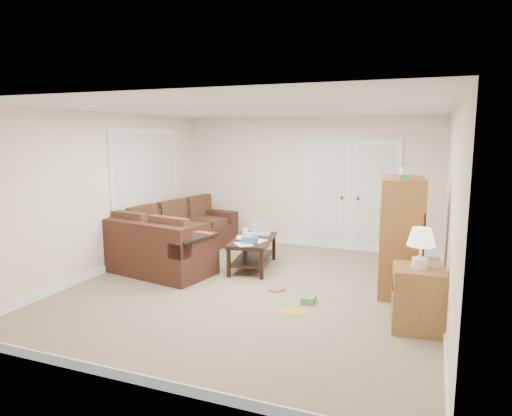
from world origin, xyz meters
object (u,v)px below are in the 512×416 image
at_px(sectional_sofa, 172,241).
at_px(tv_armoire, 400,235).
at_px(side_cabinet, 418,293).
at_px(coffee_table, 253,252).

bearing_deg(sectional_sofa, tv_armoire, 7.06).
xyz_separation_m(sectional_sofa, side_cabinet, (4.08, -1.46, 0.08)).
relative_size(coffee_table, tv_armoire, 0.75).
bearing_deg(tv_armoire, side_cabinet, -82.77).
xyz_separation_m(sectional_sofa, coffee_table, (1.48, 0.10, -0.07)).
bearing_deg(tv_armoire, coffee_table, 165.57).
relative_size(tv_armoire, side_cabinet, 1.48).
xyz_separation_m(sectional_sofa, tv_armoire, (3.78, -0.23, 0.47)).
bearing_deg(sectional_sofa, side_cabinet, -9.16).
bearing_deg(coffee_table, sectional_sofa, 174.08).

